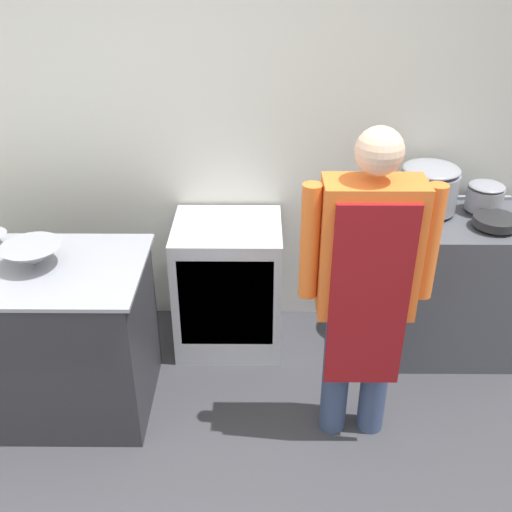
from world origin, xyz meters
TOP-DOWN VIEW (x-y plane):
  - wall_back at (0.00, 1.87)m, footprint 8.00×0.05m
  - prep_counter at (-1.07, 0.95)m, footprint 1.22×0.73m
  - stove at (1.29, 1.49)m, footprint 0.79×0.61m
  - fridge_unit at (-0.07, 1.54)m, footprint 0.65×0.57m
  - person_cook at (0.63, 0.76)m, footprint 0.63×0.24m
  - mixing_bowl at (-1.01, 0.97)m, footprint 0.31×0.31m
  - stock_pot at (1.11, 1.60)m, footprint 0.34×0.34m
  - saute_pan at (1.44, 1.39)m, footprint 0.25×0.25m
  - sauce_pot at (1.44, 1.60)m, footprint 0.21×0.21m

SIDE VIEW (x-z plane):
  - fridge_unit at x=-0.07m, z-range 0.00..0.83m
  - prep_counter at x=-1.07m, z-range 0.00..0.89m
  - stove at x=1.29m, z-range -0.01..0.91m
  - saute_pan at x=1.44m, z-range 0.92..0.97m
  - mixing_bowl at x=-1.01m, z-range 0.89..1.00m
  - person_cook at x=0.63m, z-range 0.11..1.79m
  - sauce_pot at x=1.44m, z-range 0.92..1.08m
  - stock_pot at x=1.11m, z-range 0.92..1.20m
  - wall_back at x=0.00m, z-range 0.00..2.70m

